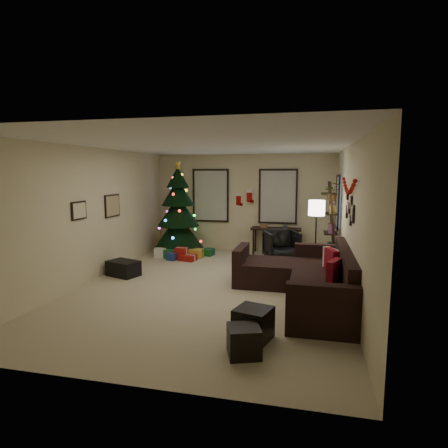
# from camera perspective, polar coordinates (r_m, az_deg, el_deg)

# --- Properties ---
(floor) EXTENTS (7.00, 7.00, 0.00)m
(floor) POSITION_cam_1_polar(r_m,az_deg,el_deg) (7.37, -1.83, -9.50)
(floor) COLOR #BDB08F
(floor) RESTS_ON ground
(ceiling) EXTENTS (7.00, 7.00, 0.00)m
(ceiling) POSITION_cam_1_polar(r_m,az_deg,el_deg) (7.05, -1.93, 11.93)
(ceiling) COLOR white
(ceiling) RESTS_ON floor
(wall_back) EXTENTS (5.00, 0.00, 5.00)m
(wall_back) POSITION_cam_1_polar(r_m,az_deg,el_deg) (10.49, 3.04, 3.21)
(wall_back) COLOR beige
(wall_back) RESTS_ON floor
(wall_front) EXTENTS (5.00, 0.00, 5.00)m
(wall_front) POSITION_cam_1_polar(r_m,az_deg,el_deg) (3.86, -15.40, -5.12)
(wall_front) COLOR beige
(wall_front) RESTS_ON floor
(wall_left) EXTENTS (0.00, 7.00, 7.00)m
(wall_left) POSITION_cam_1_polar(r_m,az_deg,el_deg) (8.09, -19.25, 1.40)
(wall_left) COLOR beige
(wall_left) RESTS_ON floor
(wall_right) EXTENTS (0.00, 7.00, 7.00)m
(wall_right) POSITION_cam_1_polar(r_m,az_deg,el_deg) (6.89, 18.66, 0.37)
(wall_right) COLOR beige
(wall_right) RESTS_ON floor
(window_back_left) EXTENTS (1.05, 0.06, 1.50)m
(window_back_left) POSITION_cam_1_polar(r_m,az_deg,el_deg) (10.65, -2.04, 4.36)
(window_back_left) COLOR #728CB2
(window_back_left) RESTS_ON wall_back
(window_back_right) EXTENTS (1.05, 0.06, 1.50)m
(window_back_right) POSITION_cam_1_polar(r_m,az_deg,el_deg) (10.33, 8.23, 4.17)
(window_back_right) COLOR #728CB2
(window_back_right) RESTS_ON wall_back
(window_right_wall) EXTENTS (0.06, 0.90, 1.30)m
(window_right_wall) POSITION_cam_1_polar(r_m,az_deg,el_deg) (9.40, 17.03, 3.25)
(window_right_wall) COLOR #728CB2
(window_right_wall) RESTS_ON wall_right
(christmas_tree) EXTENTS (1.38, 1.38, 2.57)m
(christmas_tree) POSITION_cam_1_polar(r_m,az_deg,el_deg) (10.21, -6.99, 1.41)
(christmas_tree) COLOR black
(christmas_tree) RESTS_ON floor
(presents) EXTENTS (1.50, 1.01, 0.30)m
(presents) POSITION_cam_1_polar(r_m,az_deg,el_deg) (9.83, -6.84, -4.44)
(presents) COLOR gold
(presents) RESTS_ON floor
(sofa) EXTENTS (2.12, 3.07, 0.93)m
(sofa) POSITION_cam_1_polar(r_m,az_deg,el_deg) (6.84, 12.58, -8.39)
(sofa) COLOR black
(sofa) RESTS_ON floor
(pillow_red_a) EXTENTS (0.27, 0.44, 0.42)m
(pillow_red_a) POSITION_cam_1_polar(r_m,az_deg,el_deg) (6.12, 16.45, -7.22)
(pillow_red_a) COLOR maroon
(pillow_red_a) RESTS_ON sofa
(pillow_red_b) EXTENTS (0.24, 0.45, 0.44)m
(pillow_red_b) POSITION_cam_1_polar(r_m,az_deg,el_deg) (6.90, 16.07, -5.50)
(pillow_red_b) COLOR maroon
(pillow_red_b) RESTS_ON sofa
(pillow_cream) EXTENTS (0.28, 0.44, 0.43)m
(pillow_cream) POSITION_cam_1_polar(r_m,az_deg,el_deg) (7.04, 16.00, -5.31)
(pillow_cream) COLOR beige
(pillow_cream) RESTS_ON sofa
(ottoman_near) EXTENTS (0.55, 0.55, 0.42)m
(ottoman_near) POSITION_cam_1_polar(r_m,az_deg,el_deg) (5.14, 4.49, -14.91)
(ottoman_near) COLOR black
(ottoman_near) RESTS_ON floor
(ottoman_far) EXTENTS (0.49, 0.49, 0.36)m
(ottoman_far) POSITION_cam_1_polar(r_m,az_deg,el_deg) (4.72, 3.06, -17.41)
(ottoman_far) COLOR black
(ottoman_far) RESTS_ON floor
(desk) EXTENTS (1.33, 0.48, 0.72)m
(desk) POSITION_cam_1_polar(r_m,az_deg,el_deg) (10.18, 7.94, -1.06)
(desk) COLOR black
(desk) RESTS_ON floor
(desk_chair) EXTENTS (0.93, 0.90, 0.75)m
(desk_chair) POSITION_cam_1_polar(r_m,az_deg,el_deg) (9.57, 8.76, -3.23)
(desk_chair) COLOR black
(desk_chair) RESTS_ON floor
(bookshelf) EXTENTS (0.30, 0.58, 2.00)m
(bookshelf) POSITION_cam_1_polar(r_m,az_deg,el_deg) (8.83, 16.06, -0.46)
(bookshelf) COLOR black
(bookshelf) RESTS_ON floor
(potted_plant) EXTENTS (0.53, 0.48, 0.53)m
(potted_plant) POSITION_cam_1_polar(r_m,az_deg,el_deg) (8.78, 16.27, 5.15)
(potted_plant) COLOR #4C4C4C
(potted_plant) RESTS_ON bookshelf
(floor_lamp) EXTENTS (0.34, 0.34, 1.62)m
(floor_lamp) POSITION_cam_1_polar(r_m,az_deg,el_deg) (8.12, 13.93, 1.65)
(floor_lamp) COLOR black
(floor_lamp) RESTS_ON floor
(art_map) EXTENTS (0.04, 0.60, 0.50)m
(art_map) POSITION_cam_1_polar(r_m,az_deg,el_deg) (8.68, -16.69, 2.68)
(art_map) COLOR black
(art_map) RESTS_ON wall_left
(art_abstract) EXTENTS (0.04, 0.45, 0.35)m
(art_abstract) POSITION_cam_1_polar(r_m,az_deg,el_deg) (7.63, -21.27, 1.93)
(art_abstract) COLOR black
(art_abstract) RESTS_ON wall_left
(gallery) EXTENTS (0.03, 1.25, 0.54)m
(gallery) POSITION_cam_1_polar(r_m,az_deg,el_deg) (6.79, 18.63, 2.16)
(gallery) COLOR black
(gallery) RESTS_ON wall_right
(garland) EXTENTS (0.08, 1.90, 0.30)m
(garland) POSITION_cam_1_polar(r_m,az_deg,el_deg) (6.86, 18.45, 5.56)
(garland) COLOR #A5140C
(garland) RESTS_ON wall_right
(stocking_left) EXTENTS (0.20, 0.05, 0.36)m
(stocking_left) POSITION_cam_1_polar(r_m,az_deg,el_deg) (10.53, 2.30, 3.82)
(stocking_left) COLOR #990F0C
(stocking_left) RESTS_ON wall_back
(stocking_right) EXTENTS (0.20, 0.05, 0.36)m
(stocking_right) POSITION_cam_1_polar(r_m,az_deg,el_deg) (10.31, 3.94, 4.30)
(stocking_right) COLOR #990F0C
(stocking_right) RESTS_ON wall_back
(storage_bin) EXTENTS (0.76, 0.62, 0.33)m
(storage_bin) POSITION_cam_1_polar(r_m,az_deg,el_deg) (8.34, -15.09, -6.54)
(storage_bin) COLOR black
(storage_bin) RESTS_ON floor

